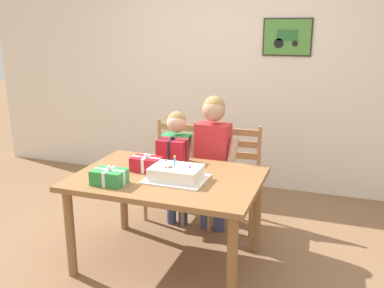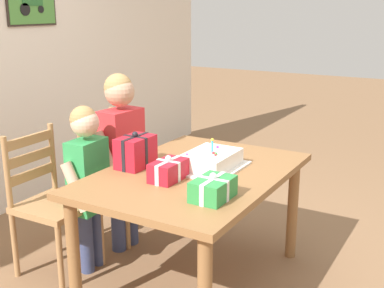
% 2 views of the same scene
% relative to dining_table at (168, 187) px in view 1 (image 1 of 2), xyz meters
% --- Properties ---
extents(ground_plane, '(20.00, 20.00, 0.00)m').
position_rel_dining_table_xyz_m(ground_plane, '(0.00, 0.00, -0.63)').
color(ground_plane, '#846042').
extents(back_wall, '(6.40, 0.11, 2.60)m').
position_rel_dining_table_xyz_m(back_wall, '(0.00, 1.93, 0.67)').
color(back_wall, silver).
rests_on(back_wall, ground).
extents(dining_table, '(1.39, 0.97, 0.73)m').
position_rel_dining_table_xyz_m(dining_table, '(0.00, 0.00, 0.00)').
color(dining_table, olive).
rests_on(dining_table, ground).
extents(birthday_cake, '(0.44, 0.34, 0.19)m').
position_rel_dining_table_xyz_m(birthday_cake, '(0.09, -0.06, 0.14)').
color(birthday_cake, white).
rests_on(birthday_cake, dining_table).
extents(gift_box_red_large, '(0.24, 0.14, 0.14)m').
position_rel_dining_table_xyz_m(gift_box_red_large, '(-0.20, 0.05, 0.15)').
color(gift_box_red_large, red).
rests_on(gift_box_red_large, dining_table).
extents(gift_box_beside_cake, '(0.24, 0.17, 0.14)m').
position_rel_dining_table_xyz_m(gift_box_beside_cake, '(-0.33, -0.29, 0.15)').
color(gift_box_beside_cake, '#2D8E42').
rests_on(gift_box_beside_cake, dining_table).
extents(gift_box_corner_small, '(0.24, 0.16, 0.22)m').
position_rel_dining_table_xyz_m(gift_box_corner_small, '(-0.10, 0.35, 0.19)').
color(gift_box_corner_small, red).
rests_on(gift_box_corner_small, dining_table).
extents(chair_left, '(0.43, 0.43, 0.92)m').
position_rel_dining_table_xyz_m(chair_left, '(-0.32, 0.86, -0.17)').
color(chair_left, '#A87A4C').
rests_on(chair_left, ground).
extents(chair_right, '(0.44, 0.44, 0.92)m').
position_rel_dining_table_xyz_m(chair_right, '(0.32, 0.86, -0.17)').
color(chair_right, '#A87A4C').
rests_on(chair_right, ground).
extents(child_older, '(0.46, 0.27, 1.24)m').
position_rel_dining_table_xyz_m(child_older, '(0.16, 0.66, 0.12)').
color(child_older, '#38426B').
rests_on(child_older, ground).
extents(child_younger, '(0.40, 0.23, 1.08)m').
position_rel_dining_table_xyz_m(child_younger, '(-0.19, 0.66, 0.02)').
color(child_younger, '#38426B').
rests_on(child_younger, ground).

